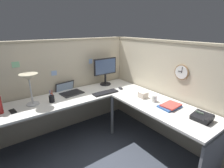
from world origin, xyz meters
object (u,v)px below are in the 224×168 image
computer_mouse (120,88)px  tissue_box (143,95)px  book_stack (170,106)px  wall_clock (182,72)px  cell_phone (13,111)px  pen_cup (52,99)px  office_phone (202,118)px  coffee_mug (154,98)px  keyboard (105,93)px  laptop (69,91)px  desk_lamp_dome (29,80)px  monitor (105,69)px

computer_mouse → tissue_box: 0.50m
book_stack → wall_clock: (0.30, 0.08, 0.41)m
cell_phone → book_stack: size_ratio=0.48×
pen_cup → book_stack: size_ratio=0.60×
office_phone → coffee_mug: (-0.04, 0.69, 0.01)m
wall_clock → office_phone: bearing=-119.7°
keyboard → pen_cup: (-0.82, 0.17, 0.04)m
cell_phone → tissue_box: (1.69, -0.65, 0.04)m
wall_clock → computer_mouse: bearing=114.0°
wall_clock → coffee_mug: bearing=151.3°
tissue_box → coffee_mug: bearing=-83.4°
keyboard → cell_phone: (-1.33, 0.16, -0.01)m
keyboard → pen_cup: pen_cup is taller
computer_mouse → coffee_mug: (0.06, -0.70, 0.03)m
laptop → desk_lamp_dome: size_ratio=0.95×
computer_mouse → desk_lamp_dome: size_ratio=0.23×
laptop → pen_cup: 0.43m
laptop → cell_phone: 0.90m
book_stack → coffee_mug: bearing=95.6°
keyboard → computer_mouse: size_ratio=4.13×
computer_mouse → coffee_mug: coffee_mug is taller
laptop → computer_mouse: laptop is taller
monitor → cell_phone: monitor is taller
pen_cup → wall_clock: bearing=-34.0°
book_stack → keyboard: bearing=113.7°
keyboard → coffee_mug: (0.39, -0.69, 0.04)m
laptop → desk_lamp_dome: desk_lamp_dome is taller
coffee_mug → computer_mouse: bearing=95.2°
pen_cup → coffee_mug: 1.49m
laptop → keyboard: 0.62m
coffee_mug → book_stack: bearing=-84.4°
pen_cup → cell_phone: bearing=-178.8°
laptop → monitor: bearing=-2.1°
office_phone → keyboard: bearing=107.3°
tissue_box → wall_clock: 0.65m
computer_mouse → monitor: bearing=101.5°
cell_phone → wall_clock: bearing=-34.9°
book_stack → tissue_box: size_ratio=2.49×
laptop → wall_clock: wall_clock is taller
keyboard → book_stack: bearing=-64.6°
office_phone → book_stack: bearing=91.7°
keyboard → desk_lamp_dome: 1.15m
laptop → tissue_box: size_ratio=3.52×
book_stack → laptop: bearing=123.1°
book_stack → tissue_box: (-0.05, 0.46, 0.02)m
monitor → keyboard: size_ratio=1.16×
laptop → cell_phone: (-0.86, -0.24, -0.02)m
computer_mouse → coffee_mug: 0.71m
desk_lamp_dome → cell_phone: desk_lamp_dome is taller
laptop → pen_cup: (-0.36, -0.23, 0.03)m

